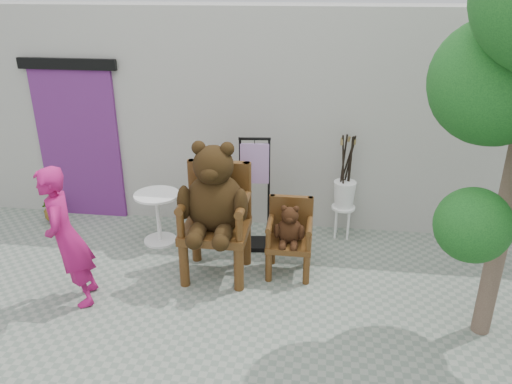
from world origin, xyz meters
TOP-DOWN VIEW (x-y plane):
  - ground_plane at (0.00, 0.00)m, footprint 60.00×60.00m
  - back_wall at (0.00, 3.10)m, footprint 9.00×1.00m
  - doorway at (-3.00, 2.58)m, footprint 1.40×0.11m
  - chair_big at (-0.72, 1.19)m, footprint 0.81×0.88m
  - chair_small at (0.14, 1.35)m, footprint 0.53×0.49m
  - person at (-2.15, 0.42)m, footprint 0.54×0.67m
  - cafe_table at (-1.65, 1.87)m, footprint 0.60×0.60m
  - display_stand at (-0.35, 1.91)m, footprint 0.48×0.40m
  - stool_bucket at (0.81, 2.35)m, footprint 0.32×0.32m
  - potted_plant at (-3.40, 2.27)m, footprint 0.41×0.39m

SIDE VIEW (x-z plane):
  - ground_plane at x=0.00m, z-range 0.00..0.00m
  - potted_plant at x=-3.40m, z-range 0.00..0.37m
  - cafe_table at x=-1.65m, z-range 0.09..0.79m
  - chair_small at x=0.14m, z-range 0.09..1.02m
  - display_stand at x=-0.35m, z-range -0.17..1.34m
  - stool_bucket at x=0.81m, z-range -0.08..1.37m
  - person at x=-2.15m, z-range 0.00..1.58m
  - chair_big at x=-0.72m, z-range 0.11..1.78m
  - doorway at x=-3.00m, z-range 0.00..2.33m
  - back_wall at x=0.00m, z-range 0.00..3.00m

